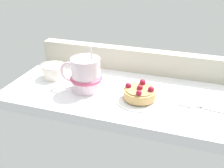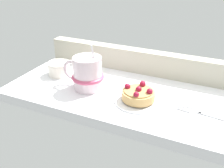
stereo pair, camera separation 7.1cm
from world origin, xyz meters
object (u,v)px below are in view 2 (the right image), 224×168
raspberry_tart (138,94)px  coffee_mug (87,73)px  sugar_bowl (59,68)px  dessert_plate (138,100)px  dessert_fork (208,115)px

raspberry_tart → coffee_mug: bearing=175.4°
sugar_bowl → coffee_mug: bearing=-18.3°
coffee_mug → raspberry_tart: bearing=-4.6°
coffee_mug → dessert_plate: bearing=-4.7°
coffee_mug → dessert_fork: coffee_mug is taller
dessert_fork → sugar_bowl: size_ratio=2.06×
dessert_plate → sugar_bowl: (-29.11, 5.57, 1.87)cm
coffee_mug → sugar_bowl: coffee_mug is taller
dessert_plate → sugar_bowl: size_ratio=1.67×
dessert_plate → coffee_mug: bearing=175.3°
sugar_bowl → dessert_fork: bearing=-5.8°
dessert_plate → coffee_mug: 16.83cm
raspberry_tart → sugar_bowl: bearing=169.2°
dessert_plate → raspberry_tart: 1.90cm
coffee_mug → dessert_fork: (34.04, -0.55, -4.36)cm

